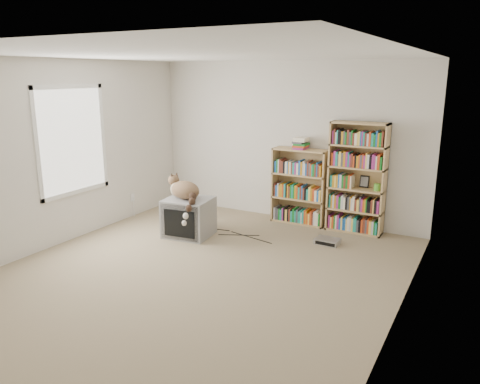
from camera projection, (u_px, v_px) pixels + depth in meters
The scene contains 16 objects.
floor at pixel (202, 271), 5.60m from camera, with size 4.50×5.00×0.01m, color gray.
wall_back at pixel (287, 142), 7.42m from camera, with size 4.50×0.02×2.50m, color beige.
wall_left at pixel (61, 153), 6.34m from camera, with size 0.02×5.00×2.50m, color beige.
wall_right at pixel (407, 193), 4.24m from camera, with size 0.02×5.00×2.50m, color beige.
ceiling at pixel (197, 54), 4.98m from camera, with size 4.50×5.00×0.02m, color white.
window at pixel (72, 141), 6.47m from camera, with size 0.02×1.22×1.52m, color white.
crt_tv at pixel (189, 217), 6.79m from camera, with size 0.71×0.65×0.56m.
cat at pixel (185, 193), 6.62m from camera, with size 0.68×0.63×0.57m.
bookcase_tall at pixel (357, 180), 6.85m from camera, with size 0.82×0.30×1.63m.
bookcase_short at pixel (300, 189), 7.33m from camera, with size 0.86×0.30×1.18m.
book_stack at pixel (300, 143), 7.14m from camera, with size 0.21×0.27×0.18m, color #CD441B.
green_mug at pixel (377, 187), 6.71m from camera, with size 0.09×0.09×0.10m, color #5DBE36.
framed_print at pixel (365, 181), 6.89m from camera, with size 0.13×0.01×0.18m, color black.
dvd_player at pixel (327, 241), 6.50m from camera, with size 0.33×0.23×0.08m, color #A4A5A9.
wall_outlet at pixel (132, 197), 7.70m from camera, with size 0.01×0.08×0.13m, color silver.
floor_cables at pixel (234, 235), 6.84m from camera, with size 1.20×0.70×0.01m, color black, non-canonical shape.
Camera 1 is at (2.90, -4.33, 2.30)m, focal length 35.00 mm.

